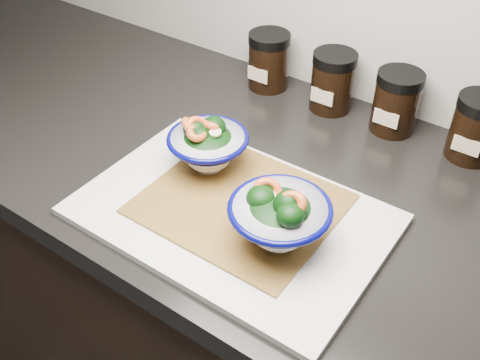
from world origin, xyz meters
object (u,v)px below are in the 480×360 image
Objects in this scene: bowl_left at (207,145)px; spice_jar_d at (476,128)px; spice_jar_a at (269,61)px; bowl_right at (280,218)px; cutting_board at (232,215)px; spice_jar_c at (396,102)px; spice_jar_b at (333,81)px.

bowl_left is 0.44m from spice_jar_d.
bowl_left reaches higher than spice_jar_a.
spice_jar_a and spice_jar_d have the same top height.
bowl_right is 0.40m from spice_jar_d.
cutting_board is 3.98× the size of spice_jar_a.
spice_jar_c is (0.27, 0.00, 0.00)m from spice_jar_a.
spice_jar_d is at bearing 0.00° from spice_jar_b.
bowl_right is 0.37m from spice_jar_c.
spice_jar_d is (0.41, 0.00, 0.00)m from spice_jar_a.
bowl_right is at bearing -111.68° from spice_jar_d.
spice_jar_b is (-0.03, 0.36, 0.05)m from cutting_board.
spice_jar_b is 1.00× the size of spice_jar_d.
spice_jar_c is (0.13, 0.00, 0.00)m from spice_jar_b.
cutting_board is 0.11m from bowl_right.
spice_jar_b and spice_jar_c have the same top height.
spice_jar_a is 1.00× the size of spice_jar_b.
bowl_right is at bearing -23.05° from bowl_left.
spice_jar_d reaches higher than cutting_board.
bowl_right is 1.26× the size of spice_jar_b.
spice_jar_c is at bearing 74.56° from cutting_board.
bowl_right is (0.09, -0.01, 0.05)m from cutting_board.
spice_jar_d is (0.33, 0.29, -0.00)m from bowl_left.
bowl_right is at bearing -9.11° from cutting_board.
bowl_right reaches higher than spice_jar_a.
spice_jar_b is at bearing 77.30° from bowl_left.
cutting_board is 0.36m from spice_jar_b.
cutting_board is 3.16× the size of bowl_right.
bowl_left is at bearing 156.95° from bowl_right.
spice_jar_a is at bearing 180.00° from spice_jar_c.
spice_jar_a is 1.00× the size of spice_jar_c.
spice_jar_b is (0.14, 0.00, 0.00)m from spice_jar_a.
spice_jar_c is at bearing 180.00° from spice_jar_d.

